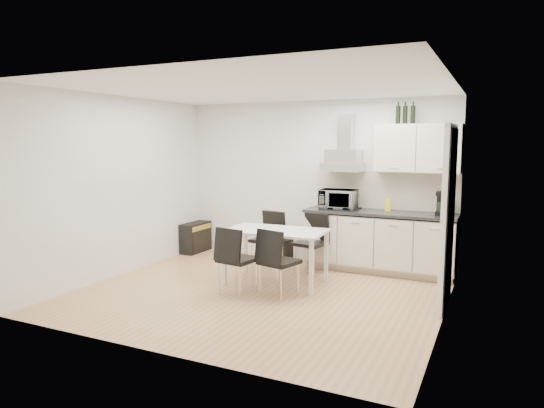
{
  "coord_description": "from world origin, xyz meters",
  "views": [
    {
      "loc": [
        2.74,
        -5.42,
        1.94
      ],
      "look_at": [
        -0.07,
        0.52,
        1.1
      ],
      "focal_mm": 32.0,
      "sensor_mm": 36.0,
      "label": 1
    }
  ],
  "objects_px": {
    "chair_near_right": "(279,263)",
    "floor_speaker": "(286,249)",
    "chair_far_right": "(310,244)",
    "chair_far_left": "(267,241)",
    "kitchenette": "(382,217)",
    "dining_table": "(276,236)",
    "guitar_amp": "(196,237)",
    "chair_near_left": "(238,260)"
  },
  "relations": [
    {
      "from": "chair_far_right",
      "to": "chair_near_right",
      "type": "relative_size",
      "value": 1.0
    },
    {
      "from": "kitchenette",
      "to": "chair_near_right",
      "type": "xyz_separation_m",
      "value": [
        -0.89,
        -1.76,
        -0.39
      ]
    },
    {
      "from": "chair_near_right",
      "to": "floor_speaker",
      "type": "distance_m",
      "value": 2.08
    },
    {
      "from": "kitchenette",
      "to": "guitar_amp",
      "type": "height_order",
      "value": "kitchenette"
    },
    {
      "from": "chair_near_left",
      "to": "chair_far_left",
      "type": "bearing_deg",
      "value": 107.56
    },
    {
      "from": "chair_near_left",
      "to": "floor_speaker",
      "type": "bearing_deg",
      "value": 104.8
    },
    {
      "from": "dining_table",
      "to": "chair_far_left",
      "type": "distance_m",
      "value": 0.8
    },
    {
      "from": "chair_near_left",
      "to": "guitar_amp",
      "type": "height_order",
      "value": "chair_near_left"
    },
    {
      "from": "chair_near_left",
      "to": "chair_near_right",
      "type": "height_order",
      "value": "same"
    },
    {
      "from": "dining_table",
      "to": "chair_near_left",
      "type": "bearing_deg",
      "value": -113.32
    },
    {
      "from": "chair_far_left",
      "to": "chair_far_right",
      "type": "relative_size",
      "value": 1.0
    },
    {
      "from": "kitchenette",
      "to": "chair_near_left",
      "type": "relative_size",
      "value": 2.86
    },
    {
      "from": "chair_far_right",
      "to": "kitchenette",
      "type": "bearing_deg",
      "value": -139.02
    },
    {
      "from": "chair_near_left",
      "to": "chair_near_right",
      "type": "distance_m",
      "value": 0.54
    },
    {
      "from": "chair_far_left",
      "to": "chair_near_right",
      "type": "height_order",
      "value": "same"
    },
    {
      "from": "chair_near_right",
      "to": "floor_speaker",
      "type": "relative_size",
      "value": 2.72
    },
    {
      "from": "chair_near_left",
      "to": "chair_near_right",
      "type": "bearing_deg",
      "value": 20.44
    },
    {
      "from": "chair_far_left",
      "to": "guitar_amp",
      "type": "bearing_deg",
      "value": -8.79
    },
    {
      "from": "chair_far_left",
      "to": "chair_far_right",
      "type": "distance_m",
      "value": 0.69
    },
    {
      "from": "floor_speaker",
      "to": "kitchenette",
      "type": "bearing_deg",
      "value": 17.88
    },
    {
      "from": "guitar_amp",
      "to": "floor_speaker",
      "type": "height_order",
      "value": "guitar_amp"
    },
    {
      "from": "chair_far_right",
      "to": "chair_near_right",
      "type": "bearing_deg",
      "value": 102.54
    },
    {
      "from": "chair_near_right",
      "to": "floor_speaker",
      "type": "height_order",
      "value": "chair_near_right"
    },
    {
      "from": "chair_far_right",
      "to": "floor_speaker",
      "type": "distance_m",
      "value": 1.04
    },
    {
      "from": "guitar_amp",
      "to": "floor_speaker",
      "type": "bearing_deg",
      "value": 9.54
    },
    {
      "from": "chair_far_right",
      "to": "dining_table",
      "type": "bearing_deg",
      "value": 80.51
    },
    {
      "from": "chair_near_left",
      "to": "floor_speaker",
      "type": "relative_size",
      "value": 2.72
    },
    {
      "from": "chair_far_right",
      "to": "chair_near_left",
      "type": "xyz_separation_m",
      "value": [
        -0.49,
        -1.32,
        0.0
      ]
    },
    {
      "from": "floor_speaker",
      "to": "chair_near_left",
      "type": "bearing_deg",
      "value": -60.25
    },
    {
      "from": "chair_far_left",
      "to": "guitar_amp",
      "type": "relative_size",
      "value": 1.39
    },
    {
      "from": "chair_near_right",
      "to": "kitchenette",
      "type": "bearing_deg",
      "value": 77.74
    },
    {
      "from": "chair_far_left",
      "to": "chair_near_left",
      "type": "relative_size",
      "value": 1.0
    },
    {
      "from": "kitchenette",
      "to": "chair_near_right",
      "type": "height_order",
      "value": "kitchenette"
    },
    {
      "from": "floor_speaker",
      "to": "chair_near_right",
      "type": "bearing_deg",
      "value": -45.1
    },
    {
      "from": "kitchenette",
      "to": "guitar_amp",
      "type": "relative_size",
      "value": 3.99
    },
    {
      "from": "dining_table",
      "to": "chair_near_right",
      "type": "bearing_deg",
      "value": -63.76
    },
    {
      "from": "chair_near_right",
      "to": "guitar_amp",
      "type": "xyz_separation_m",
      "value": [
        -2.39,
        1.67,
        -0.18
      ]
    },
    {
      "from": "floor_speaker",
      "to": "chair_far_right",
      "type": "bearing_deg",
      "value": -21.66
    },
    {
      "from": "floor_speaker",
      "to": "dining_table",
      "type": "bearing_deg",
      "value": -48.21
    },
    {
      "from": "chair_far_right",
      "to": "chair_far_left",
      "type": "bearing_deg",
      "value": 14.61
    },
    {
      "from": "chair_far_right",
      "to": "chair_near_right",
      "type": "distance_m",
      "value": 1.21
    },
    {
      "from": "chair_near_right",
      "to": "guitar_amp",
      "type": "bearing_deg",
      "value": 159.74
    }
  ]
}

